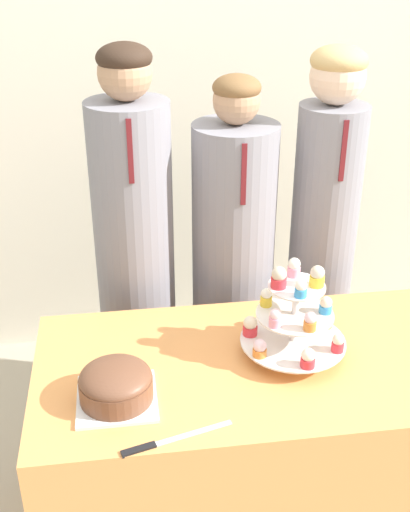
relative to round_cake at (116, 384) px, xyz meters
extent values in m
cube|color=beige|center=(0.48, 1.48, 0.53)|extent=(9.00, 0.06, 2.70)
cube|color=#EF9951|center=(0.48, 0.13, -0.44)|extent=(1.46, 0.70, 0.76)
cube|color=white|center=(0.00, 0.00, -0.05)|extent=(0.23, 0.23, 0.01)
cylinder|color=brown|center=(0.00, 0.00, -0.01)|extent=(0.21, 0.21, 0.07)
ellipsoid|color=brown|center=(0.00, 0.00, 0.02)|extent=(0.21, 0.21, 0.07)
cube|color=silver|center=(0.20, -0.17, -0.06)|extent=(0.21, 0.07, 0.00)
cube|color=black|center=(0.05, -0.21, -0.06)|extent=(0.10, 0.04, 0.01)
cylinder|color=silver|center=(0.55, 0.15, 0.07)|extent=(0.02, 0.02, 0.25)
cylinder|color=silver|center=(0.55, 0.15, -0.01)|extent=(0.33, 0.33, 0.01)
cylinder|color=silver|center=(0.55, 0.15, 0.09)|extent=(0.24, 0.24, 0.01)
cylinder|color=silver|center=(0.55, 0.15, 0.19)|extent=(0.17, 0.17, 0.01)
cylinder|color=yellow|center=(0.68, 0.21, 0.01)|extent=(0.05, 0.05, 0.03)
sphere|color=beige|center=(0.68, 0.21, 0.04)|extent=(0.04, 0.04, 0.04)
cylinder|color=pink|center=(0.56, 0.29, 0.01)|extent=(0.04, 0.04, 0.03)
sphere|color=white|center=(0.56, 0.29, 0.03)|extent=(0.04, 0.04, 0.04)
cylinder|color=#E5333D|center=(0.43, 0.20, 0.01)|extent=(0.05, 0.05, 0.03)
sphere|color=#F4E5C6|center=(0.43, 0.20, 0.04)|extent=(0.04, 0.04, 0.04)
cylinder|color=orange|center=(0.43, 0.08, 0.00)|extent=(0.04, 0.04, 0.02)
sphere|color=silver|center=(0.43, 0.08, 0.03)|extent=(0.04, 0.04, 0.04)
cylinder|color=#E5333D|center=(0.56, 0.01, 0.01)|extent=(0.04, 0.04, 0.03)
sphere|color=white|center=(0.56, 0.01, 0.03)|extent=(0.04, 0.04, 0.04)
cylinder|color=#E5333D|center=(0.67, 0.08, 0.01)|extent=(0.04, 0.04, 0.03)
sphere|color=#F4E5C6|center=(0.67, 0.08, 0.03)|extent=(0.04, 0.04, 0.04)
cylinder|color=yellow|center=(0.48, 0.21, 0.11)|extent=(0.04, 0.04, 0.03)
sphere|color=white|center=(0.48, 0.21, 0.13)|extent=(0.04, 0.04, 0.04)
cylinder|color=pink|center=(0.48, 0.09, 0.11)|extent=(0.04, 0.04, 0.03)
sphere|color=silver|center=(0.48, 0.09, 0.13)|extent=(0.04, 0.04, 0.04)
cylinder|color=orange|center=(0.57, 0.06, 0.11)|extent=(0.04, 0.04, 0.03)
sphere|color=silver|center=(0.57, 0.06, 0.13)|extent=(0.04, 0.04, 0.04)
cylinder|color=#3893DB|center=(0.65, 0.14, 0.10)|extent=(0.04, 0.04, 0.02)
sphere|color=#F4E5C6|center=(0.65, 0.14, 0.13)|extent=(0.04, 0.04, 0.04)
cylinder|color=orange|center=(0.58, 0.24, 0.10)|extent=(0.04, 0.04, 0.03)
sphere|color=#F4E5C6|center=(0.58, 0.24, 0.13)|extent=(0.04, 0.04, 0.04)
cylinder|color=yellow|center=(0.61, 0.14, 0.21)|extent=(0.05, 0.05, 0.03)
sphere|color=beige|center=(0.61, 0.14, 0.23)|extent=(0.04, 0.04, 0.04)
cylinder|color=pink|center=(0.56, 0.21, 0.20)|extent=(0.04, 0.04, 0.03)
sphere|color=white|center=(0.56, 0.21, 0.23)|extent=(0.04, 0.04, 0.04)
cylinder|color=#E5333D|center=(0.50, 0.15, 0.20)|extent=(0.05, 0.05, 0.03)
sphere|color=beige|center=(0.50, 0.15, 0.23)|extent=(0.04, 0.04, 0.04)
cylinder|color=#3893DB|center=(0.55, 0.09, 0.20)|extent=(0.04, 0.04, 0.03)
sphere|color=white|center=(0.55, 0.09, 0.23)|extent=(0.04, 0.04, 0.04)
cylinder|color=gray|center=(0.09, 0.73, -0.10)|extent=(0.30, 0.30, 1.43)
sphere|color=tan|center=(0.09, 0.73, 0.71)|extent=(0.19, 0.19, 0.19)
ellipsoid|color=#332319|center=(0.09, 0.73, 0.76)|extent=(0.19, 0.19, 0.10)
cube|color=maroon|center=(0.09, 0.58, 0.49)|extent=(0.02, 0.01, 0.22)
cylinder|color=gray|center=(0.47, 0.73, -0.15)|extent=(0.32, 0.32, 1.34)
sphere|color=tan|center=(0.47, 0.73, 0.61)|extent=(0.17, 0.17, 0.17)
ellipsoid|color=brown|center=(0.47, 0.73, 0.65)|extent=(0.17, 0.17, 0.09)
cube|color=maroon|center=(0.47, 0.57, 0.39)|extent=(0.02, 0.01, 0.22)
cylinder|color=gray|center=(0.83, 0.73, -0.12)|extent=(0.26, 0.26, 1.40)
sphere|color=beige|center=(0.83, 0.73, 0.68)|extent=(0.20, 0.20, 0.20)
ellipsoid|color=tan|center=(0.83, 0.73, 0.73)|extent=(0.20, 0.20, 0.11)
cube|color=maroon|center=(0.83, 0.60, 0.45)|extent=(0.02, 0.01, 0.22)
camera|label=1|loc=(0.05, -1.46, 1.15)|focal=45.00mm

